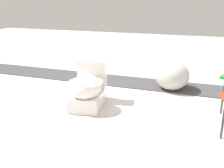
{
  "coord_description": "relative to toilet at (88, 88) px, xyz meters",
  "views": [
    {
      "loc": [
        2.59,
        1.26,
        1.22
      ],
      "look_at": [
        -0.08,
        0.31,
        0.3
      ],
      "focal_mm": 42.0,
      "sensor_mm": 36.0,
      "label": 1
    }
  ],
  "objects": [
    {
      "name": "boulder_near",
      "position": [
        -0.94,
        0.85,
        -0.02
      ],
      "size": [
        0.65,
        0.63,
        0.41
      ],
      "primitive_type": "ellipsoid",
      "rotation": [
        0.0,
        0.0,
        0.36
      ],
      "color": "#B7B2AD",
      "rests_on": "ground"
    },
    {
      "name": "gravel_strip",
      "position": [
        -1.04,
        0.49,
        -0.21
      ],
      "size": [
        0.56,
        8.0,
        0.01
      ],
      "primitive_type": "cube",
      "color": "#423F44",
      "rests_on": "ground"
    },
    {
      "name": "ground_plane",
      "position": [
        0.08,
        -0.01,
        -0.22
      ],
      "size": [
        14.0,
        14.0,
        0.0
      ],
      "primitive_type": "plane",
      "color": "beige"
    },
    {
      "name": "toilet",
      "position": [
        0.0,
        0.0,
        0.0
      ],
      "size": [
        0.68,
        0.47,
        0.52
      ],
      "rotation": [
        0.0,
        0.0,
        0.17
      ],
      "color": "white",
      "rests_on": "ground"
    }
  ]
}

